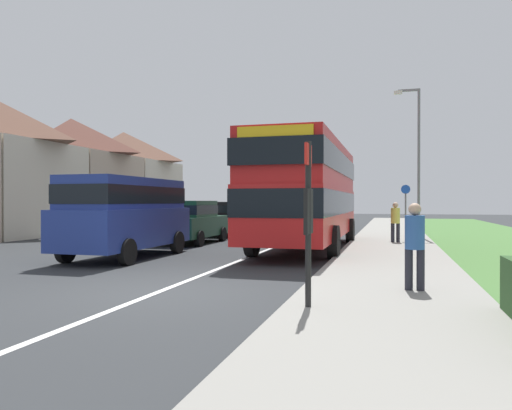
{
  "coord_description": "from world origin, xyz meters",
  "views": [
    {
      "loc": [
        4.2,
        -8.25,
        1.7
      ],
      "look_at": [
        0.53,
        4.83,
        1.6
      ],
      "focal_mm": 33.89,
      "sensor_mm": 36.0,
      "label": 1
    }
  ],
  "objects": [
    {
      "name": "double_decker_bus",
      "position": [
        1.32,
        8.78,
        2.14
      ],
      "size": [
        2.8,
        10.15,
        3.7
      ],
      "color": "red",
      "rests_on": "ground_plane"
    },
    {
      "name": "bus_stop_sign",
      "position": [
        3.0,
        -1.07,
        1.54
      ],
      "size": [
        0.09,
        0.52,
        2.6
      ],
      "color": "black",
      "rests_on": "ground_plane"
    },
    {
      "name": "cycle_route_sign",
      "position": [
        4.88,
        16.59,
        1.43
      ],
      "size": [
        0.44,
        0.08,
        2.52
      ],
      "color": "slate",
      "rests_on": "ground_plane"
    },
    {
      "name": "parked_car_black",
      "position": [
        -3.63,
        14.74,
        0.92
      ],
      "size": [
        1.97,
        4.4,
        1.68
      ],
      "color": "black",
      "rests_on": "ground_plane"
    },
    {
      "name": "parked_van_blue",
      "position": [
        -3.5,
        4.68,
        1.41
      ],
      "size": [
        2.11,
        5.0,
        2.4
      ],
      "color": "navy",
      "rests_on": "ground_plane"
    },
    {
      "name": "parked_car_white",
      "position": [
        -3.46,
        20.08,
        0.91
      ],
      "size": [
        1.92,
        3.94,
        1.66
      ],
      "color": "silver",
      "rests_on": "ground_plane"
    },
    {
      "name": "street_lamp_mid",
      "position": [
        5.27,
        14.58,
        3.92
      ],
      "size": [
        1.14,
        0.2,
        6.76
      ],
      "color": "slate",
      "rests_on": "ground_plane"
    },
    {
      "name": "ground_plane",
      "position": [
        0.0,
        0.0,
        0.0
      ],
      "size": [
        120.0,
        120.0,
        0.0
      ],
      "primitive_type": "plane",
      "color": "#2D3033"
    },
    {
      "name": "pedestrian_walking_away",
      "position": [
        4.35,
        11.25,
        0.98
      ],
      "size": [
        0.34,
        0.34,
        1.67
      ],
      "color": "#23232D",
      "rests_on": "ground_plane"
    },
    {
      "name": "lane_marking_centre",
      "position": [
        0.0,
        8.0,
        0.0
      ],
      "size": [
        0.14,
        60.0,
        0.01
      ],
      "primitive_type": "cube",
      "color": "silver",
      "rests_on": "ground_plane"
    },
    {
      "name": "pedestrian_at_stop",
      "position": [
        4.6,
        0.77,
        0.98
      ],
      "size": [
        0.34,
        0.34,
        1.67
      ],
      "color": "#23232D",
      "rests_on": "ground_plane"
    },
    {
      "name": "parked_car_dark_green",
      "position": [
        -3.65,
        9.86,
        0.94
      ],
      "size": [
        1.97,
        4.13,
        1.73
      ],
      "color": "#19472D",
      "rests_on": "ground_plane"
    },
    {
      "name": "pavement_near_side",
      "position": [
        4.2,
        6.0,
        0.06
      ],
      "size": [
        3.2,
        68.0,
        0.12
      ],
      "primitive_type": "cube",
      "color": "gray",
      "rests_on": "ground_plane"
    },
    {
      "name": "house_terrace_far_side",
      "position": [
        -14.79,
        14.26,
        3.4
      ],
      "size": [
        6.79,
        23.96,
        6.81
      ],
      "color": "#C1A88E",
      "rests_on": "ground_plane"
    }
  ]
}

